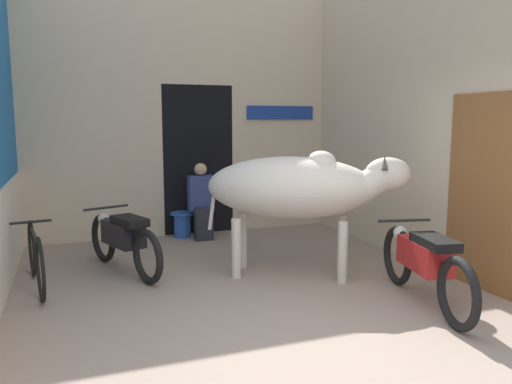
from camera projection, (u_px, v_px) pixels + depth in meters
ground_plane at (316, 355)px, 3.86m from camera, size 30.00×30.00×0.00m
wall_back_with_doorway at (186, 129)px, 8.10m from camera, size 4.83×0.93×3.90m
wall_right_with_door at (411, 112)px, 6.52m from camera, size 0.22×4.53×3.90m
cow at (299, 188)px, 5.75m from camera, size 2.29×1.62×1.47m
motorcycle_near at (424, 262)px, 4.90m from camera, size 0.64×1.87×0.76m
motorcycle_far at (123, 238)px, 5.96m from camera, size 0.78×1.72×0.74m
bicycle at (36, 257)px, 5.40m from camera, size 0.44×1.62×0.68m
shopkeeper_seated at (202, 200)px, 7.65m from camera, size 0.38×0.33×1.17m
plastic_stool at (182, 224)px, 7.80m from camera, size 0.36×0.36×0.40m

